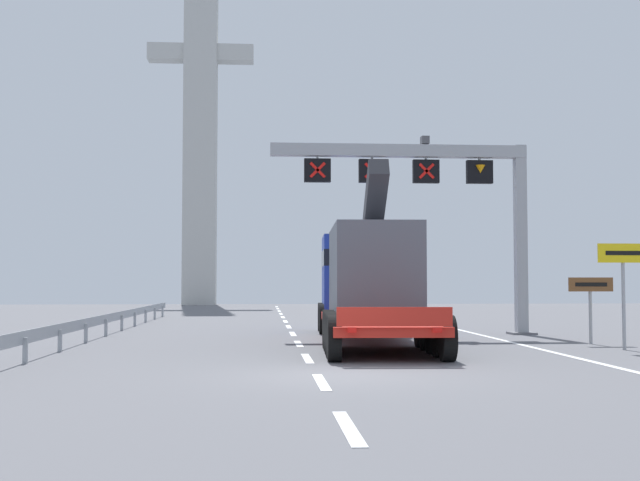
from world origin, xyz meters
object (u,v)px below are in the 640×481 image
overhead_lane_gantry (437,184)px  tourist_info_sign_brown (591,294)px  bridge_pylon_distant (201,97)px  heavy_haul_truck_red (366,279)px  exit_sign_yellow (624,270)px

overhead_lane_gantry → tourist_info_sign_brown: overhead_lane_gantry is taller
tourist_info_sign_brown → bridge_pylon_distant: bearing=108.7°
overhead_lane_gantry → heavy_haul_truck_red: overhead_lane_gantry is taller
overhead_lane_gantry → exit_sign_yellow: size_ratio=3.23×
overhead_lane_gantry → heavy_haul_truck_red: 5.25m
exit_sign_yellow → tourist_info_sign_brown: exit_sign_yellow is taller
overhead_lane_gantry → bridge_pylon_distant: size_ratio=0.28×
exit_sign_yellow → heavy_haul_truck_red: bearing=146.3°
tourist_info_sign_brown → heavy_haul_truck_red: bearing=161.1°
overhead_lane_gantry → heavy_haul_truck_red: bearing=-139.0°
tourist_info_sign_brown → overhead_lane_gantry: bearing=127.4°
exit_sign_yellow → tourist_info_sign_brown: 2.31m
tourist_info_sign_brown → exit_sign_yellow: bearing=-88.5°
heavy_haul_truck_red → bridge_pylon_distant: bridge_pylon_distant is taller
overhead_lane_gantry → bridge_pylon_distant: (-11.69, 40.73, 12.29)m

